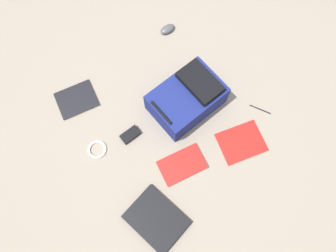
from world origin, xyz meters
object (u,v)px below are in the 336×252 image
(computer_mouse, at_px, (167,29))
(laptop, at_px, (156,219))
(power_brick, at_px, (130,135))
(book_blue, at_px, (241,142))
(book_comic, at_px, (77,100))
(pen_black, at_px, (260,109))
(book_manual, at_px, (182,165))
(backpack, at_px, (187,98))
(cable_coil, at_px, (97,149))

(computer_mouse, bearing_deg, laptop, 141.42)
(power_brick, bearing_deg, book_blue, -134.36)
(laptop, xyz_separation_m, book_comic, (0.91, -0.08, -0.01))
(power_brick, distance_m, pen_black, 0.84)
(power_brick, height_order, pen_black, power_brick)
(book_manual, distance_m, power_brick, 0.37)
(backpack, xyz_separation_m, book_comic, (0.48, 0.52, -0.09))
(book_blue, bearing_deg, power_brick, 45.64)
(backpack, relative_size, cable_coil, 3.77)
(laptop, distance_m, pen_black, 0.95)
(book_blue, height_order, power_brick, power_brick)
(book_comic, distance_m, power_brick, 0.43)
(computer_mouse, bearing_deg, pen_black, -170.74)
(power_brick, xyz_separation_m, pen_black, (-0.40, -0.74, -0.01))
(book_blue, bearing_deg, cable_coil, 52.42)
(computer_mouse, bearing_deg, backpack, 156.75)
(computer_mouse, bearing_deg, book_comic, 96.19)
(book_comic, relative_size, book_manual, 0.95)
(book_blue, distance_m, book_manual, 0.39)
(book_manual, relative_size, computer_mouse, 2.80)
(book_blue, xyz_separation_m, book_manual, (0.13, 0.37, 0.00))
(book_comic, distance_m, cable_coil, 0.37)
(book_comic, height_order, computer_mouse, computer_mouse)
(backpack, height_order, book_comic, backpack)
(backpack, xyz_separation_m, book_manual, (-0.28, 0.29, -0.08))
(laptop, bearing_deg, power_brick, -22.02)
(book_comic, xyz_separation_m, cable_coil, (-0.35, 0.10, 0.00))
(book_manual, height_order, power_brick, power_brick)
(pen_black, bearing_deg, backpack, 44.93)
(pen_black, bearing_deg, book_manual, 85.19)
(book_comic, distance_m, pen_black, 1.18)
(computer_mouse, relative_size, pen_black, 0.77)
(laptop, height_order, book_comic, laptop)
(computer_mouse, distance_m, power_brick, 0.80)
(backpack, xyz_separation_m, pen_black, (-0.33, -0.33, -0.09))
(book_blue, distance_m, book_comic, 1.08)
(backpack, relative_size, book_blue, 1.33)
(backpack, distance_m, cable_coil, 0.64)
(book_comic, bearing_deg, cable_coil, 164.77)
(backpack, relative_size, laptop, 1.24)
(book_manual, height_order, pen_black, book_manual)
(book_blue, xyz_separation_m, power_brick, (0.48, 0.49, 0.01))
(cable_coil, distance_m, pen_black, 1.06)
(backpack, xyz_separation_m, cable_coil, (0.13, 0.62, -0.09))
(book_manual, distance_m, computer_mouse, 0.96)
(computer_mouse, height_order, power_brick, computer_mouse)
(book_blue, bearing_deg, laptop, 91.05)
(book_manual, bearing_deg, book_blue, -109.45)
(book_blue, height_order, cable_coil, same)
(book_blue, xyz_separation_m, cable_coil, (0.54, 0.70, 0.00))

